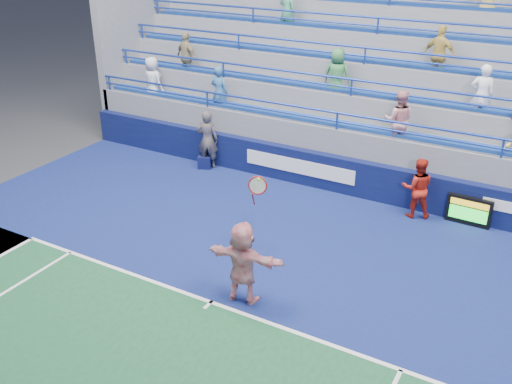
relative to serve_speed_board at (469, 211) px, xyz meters
The scene contains 8 objects.
ground 7.45m from the serve_speed_board, 122.77° to the right, with size 120.00×120.00×0.00m, color #333538.
sponsor_wall 4.03m from the serve_speed_board, behind, with size 18.00×0.32×1.10m.
bleacher_stand 5.80m from the serve_speed_board, 135.01° to the left, with size 18.00×5.61×6.13m.
serve_speed_board is the anchor object (origin of this frame).
judge_chair 8.27m from the serve_speed_board, behind, with size 0.55×0.57×0.74m.
tennis_player 6.79m from the serve_speed_board, 121.09° to the right, with size 1.76×0.73×2.96m.
line_judge 8.22m from the serve_speed_board, behind, with size 0.70×0.46×1.92m, color #131635.
ball_girl 1.45m from the serve_speed_board, behind, with size 0.83×0.64×1.70m, color #B22114.
Camera 1 is at (5.70, -8.14, 7.31)m, focal length 40.00 mm.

